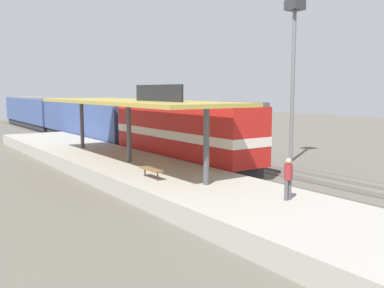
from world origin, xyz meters
The scene contains 11 objects.
ground_plane centered at (2.00, 0.00, 0.00)m, with size 120.00×120.00×0.00m, color #5B564C.
track_near centered at (0.00, 0.00, 0.03)m, with size 3.20×110.00×0.16m.
track_far centered at (4.60, 0.00, 0.03)m, with size 3.20×110.00×0.16m.
platform centered at (-4.60, 0.00, 0.45)m, with size 6.00×44.00×0.90m, color #9E998E.
station_canopy centered at (-4.60, -0.09, 4.53)m, with size 5.20×18.00×4.70m.
platform_bench centered at (-6.00, -5.25, 1.34)m, with size 0.44×1.70×0.50m.
locomotive centered at (0.00, 1.02, 2.41)m, with size 2.93×14.43×4.44m.
passenger_carriage_front centered at (0.00, 19.02, 2.31)m, with size 2.90×20.00×4.24m.
passenger_carriage_rear centered at (0.00, 39.82, 2.31)m, with size 2.90×20.00×4.24m.
light_mast centered at (7.80, -1.88, 8.40)m, with size 1.10×1.10×11.70m.
person_waiting centered at (-3.60, -12.18, 1.85)m, with size 0.34×0.34×1.71m.
Camera 1 is at (-16.48, -24.03, 5.30)m, focal length 40.57 mm.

